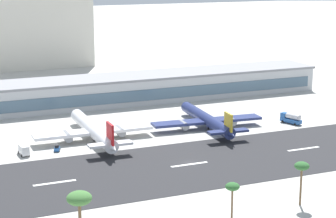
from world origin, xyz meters
The scene contains 14 objects.
ground_plane centered at (0.00, 0.00, 0.00)m, with size 1400.00×1400.00×0.00m, color #B2AFA8.
runway_strip centered at (0.00, -1.65, 0.04)m, with size 800.00×43.94×0.08m, color #262628.
runway_centreline_dash_3 centered at (-41.93, -1.65, 0.09)m, with size 12.00×1.20×0.01m, color white.
runway_centreline_dash_4 centered at (-0.86, -1.65, 0.09)m, with size 12.00×1.20×0.01m, color white.
runway_centreline_dash_5 centered at (40.30, -1.65, 0.09)m, with size 12.00×1.20×0.01m, color white.
terminal_building centered at (1.64, 88.09, 5.79)m, with size 199.20×23.02×11.56m.
airliner_red_tail_gate_0 centered at (-19.93, 34.33, 3.42)m, with size 41.34×51.40×10.73m.
airliner_gold_tail_gate_1 centered at (22.78, 32.94, 3.20)m, with size 41.97×48.21×10.06m.
service_fuel_truck_0 centered at (55.28, 28.02, 2.03)m, with size 5.10×8.89×3.95m.
service_baggage_tug_1 centered at (-34.44, 27.58, 1.05)m, with size 2.69×3.54×2.20m.
service_box_truck_2 centered at (-45.07, 27.68, 1.79)m, with size 3.09×6.18×3.25m.
palm_tree_0 centered at (11.23, -41.51, 9.84)m, with size 3.74×3.74×11.31m.
palm_tree_1 centered at (-47.13, -48.52, 12.83)m, with size 5.15×5.15×14.73m.
palm_tree_2 centered at (-10.26, -45.13, 8.86)m, with size 3.36×3.36×10.18m.
Camera 1 is at (-76.34, -162.79, 59.21)m, focal length 66.25 mm.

